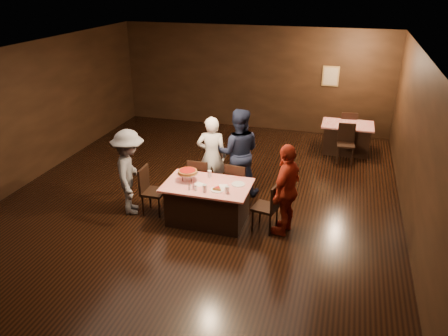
# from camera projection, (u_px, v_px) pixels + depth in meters

# --- Properties ---
(room) EXTENTS (10.00, 10.04, 3.02)m
(room) POSITION_uv_depth(u_px,v_px,m) (198.00, 101.00, 8.22)
(room) COLOR black
(room) RESTS_ON ground
(main_table) EXTENTS (1.60, 1.00, 0.77)m
(main_table) POSITION_uv_depth(u_px,v_px,m) (208.00, 203.00, 8.21)
(main_table) COLOR red
(main_table) RESTS_ON ground
(back_table) EXTENTS (1.30, 0.90, 0.77)m
(back_table) POSITION_uv_depth(u_px,v_px,m) (346.00, 138.00, 11.43)
(back_table) COLOR #A90B0D
(back_table) RESTS_ON ground
(chair_far_left) EXTENTS (0.43, 0.43, 0.95)m
(chair_far_left) POSITION_uv_depth(u_px,v_px,m) (200.00, 179.00, 8.94)
(chair_far_left) COLOR black
(chair_far_left) RESTS_ON ground
(chair_far_right) EXTENTS (0.46, 0.46, 0.95)m
(chair_far_right) POSITION_uv_depth(u_px,v_px,m) (238.00, 184.00, 8.73)
(chair_far_right) COLOR black
(chair_far_right) RESTS_ON ground
(chair_end_left) EXTENTS (0.43, 0.43, 0.95)m
(chair_end_left) POSITION_uv_depth(u_px,v_px,m) (154.00, 191.00, 8.45)
(chair_end_left) COLOR black
(chair_end_left) RESTS_ON ground
(chair_end_right) EXTENTS (0.50, 0.50, 0.95)m
(chair_end_right) POSITION_uv_depth(u_px,v_px,m) (265.00, 206.00, 7.90)
(chair_end_right) COLOR black
(chair_end_right) RESTS_ON ground
(chair_back_near) EXTENTS (0.45, 0.45, 0.95)m
(chair_back_near) POSITION_uv_depth(u_px,v_px,m) (346.00, 144.00, 10.78)
(chair_back_near) COLOR black
(chair_back_near) RESTS_ON ground
(chair_back_far) EXTENTS (0.46, 0.46, 0.95)m
(chair_back_far) POSITION_uv_depth(u_px,v_px,m) (347.00, 128.00, 11.92)
(chair_back_far) COLOR black
(chair_back_far) RESTS_ON ground
(diner_white_jacket) EXTENTS (0.69, 0.53, 1.71)m
(diner_white_jacket) POSITION_uv_depth(u_px,v_px,m) (212.00, 156.00, 9.07)
(diner_white_jacket) COLOR white
(diner_white_jacket) RESTS_ON ground
(diner_navy_hoodie) EXTENTS (1.04, 0.88, 1.87)m
(diner_navy_hoodie) POSITION_uv_depth(u_px,v_px,m) (238.00, 152.00, 9.05)
(diner_navy_hoodie) COLOR #161C34
(diner_navy_hoodie) RESTS_ON ground
(diner_grey_knit) EXTENTS (0.99, 1.25, 1.70)m
(diner_grey_knit) POSITION_uv_depth(u_px,v_px,m) (130.00, 172.00, 8.35)
(diner_grey_knit) COLOR slate
(diner_grey_knit) RESTS_ON ground
(diner_red_shirt) EXTENTS (0.65, 1.07, 1.71)m
(diner_red_shirt) POSITION_uv_depth(u_px,v_px,m) (286.00, 190.00, 7.68)
(diner_red_shirt) COLOR maroon
(diner_red_shirt) RESTS_ON ground
(pizza_stand) EXTENTS (0.38, 0.38, 0.22)m
(pizza_stand) POSITION_uv_depth(u_px,v_px,m) (188.00, 172.00, 8.13)
(pizza_stand) COLOR black
(pizza_stand) RESTS_ON main_table
(plate_with_slice) EXTENTS (0.25, 0.25, 0.06)m
(plate_with_slice) POSITION_uv_depth(u_px,v_px,m) (217.00, 189.00, 7.83)
(plate_with_slice) COLOR white
(plate_with_slice) RESTS_ON main_table
(plate_empty) EXTENTS (0.25, 0.25, 0.01)m
(plate_empty) POSITION_uv_depth(u_px,v_px,m) (238.00, 184.00, 8.05)
(plate_empty) COLOR white
(plate_empty) RESTS_ON main_table
(glass_front_left) EXTENTS (0.08, 0.08, 0.14)m
(glass_front_left) POSITION_uv_depth(u_px,v_px,m) (205.00, 188.00, 7.75)
(glass_front_left) COLOR silver
(glass_front_left) RESTS_ON main_table
(glass_front_right) EXTENTS (0.08, 0.08, 0.14)m
(glass_front_right) POSITION_uv_depth(u_px,v_px,m) (227.00, 190.00, 7.70)
(glass_front_right) COLOR silver
(glass_front_right) RESTS_ON main_table
(glass_back) EXTENTS (0.08, 0.08, 0.14)m
(glass_back) POSITION_uv_depth(u_px,v_px,m) (210.00, 174.00, 8.30)
(glass_back) COLOR silver
(glass_back) RESTS_ON main_table
(condiments) EXTENTS (0.17, 0.10, 0.09)m
(condiments) POSITION_uv_depth(u_px,v_px,m) (193.00, 187.00, 7.83)
(condiments) COLOR silver
(condiments) RESTS_ON main_table
(napkin_center) EXTENTS (0.19, 0.19, 0.01)m
(napkin_center) POSITION_uv_depth(u_px,v_px,m) (223.00, 186.00, 7.98)
(napkin_center) COLOR white
(napkin_center) RESTS_ON main_table
(napkin_left) EXTENTS (0.21, 0.21, 0.01)m
(napkin_left) POSITION_uv_depth(u_px,v_px,m) (199.00, 184.00, 8.05)
(napkin_left) COLOR white
(napkin_left) RESTS_ON main_table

